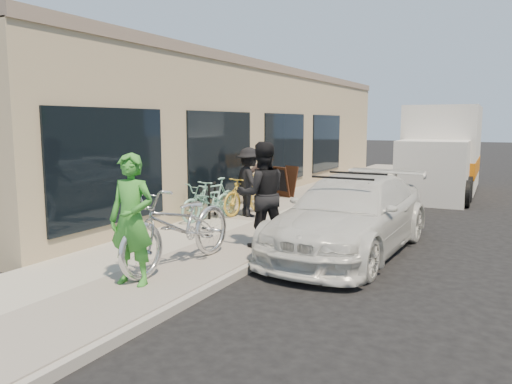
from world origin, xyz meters
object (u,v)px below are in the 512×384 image
at_px(moving_truck, 441,155).
at_px(cruiser_bike_a, 215,198).
at_px(sedan_silver, 371,205).
at_px(woman_rider, 132,220).
at_px(bystander_b, 261,180).
at_px(bike_rack, 212,196).
at_px(bystander_a, 249,182).
at_px(man_standing, 262,195).
at_px(cruiser_bike_c, 245,195).
at_px(cruiser_bike_b, 209,201).
at_px(sedan_white, 350,215).
at_px(sandwich_board, 285,181).
at_px(tandem_bike, 180,225).

bearing_deg(moving_truck, cruiser_bike_a, -118.17).
relative_size(sedan_silver, moving_truck, 0.50).
height_order(woman_rider, bystander_b, woman_rider).
xyz_separation_m(bike_rack, bystander_a, (0.72, 0.55, 0.33)).
bearing_deg(sedan_silver, woman_rider, -100.49).
height_order(bike_rack, sedan_silver, sedan_silver).
distance_m(woman_rider, bystander_b, 6.91).
bearing_deg(woman_rider, bike_rack, 100.83).
relative_size(man_standing, cruiser_bike_c, 1.20).
height_order(bike_rack, woman_rider, woman_rider).
relative_size(sedan_silver, cruiser_bike_b, 1.83).
bearing_deg(bystander_a, moving_truck, -77.75).
bearing_deg(cruiser_bike_c, sedan_white, -18.81).
relative_size(cruiser_bike_a, cruiser_bike_b, 0.95).
xyz_separation_m(sedan_silver, cruiser_bike_b, (-3.42, -1.64, 0.07)).
height_order(sandwich_board, man_standing, man_standing).
distance_m(sedan_white, cruiser_bike_b, 3.74).
height_order(sandwich_board, cruiser_bike_c, cruiser_bike_c).
bearing_deg(bike_rack, moving_truck, 63.18).
bearing_deg(cruiser_bike_a, cruiser_bike_b, -76.80).
height_order(woman_rider, cruiser_bike_a, woman_rider).
xyz_separation_m(tandem_bike, cruiser_bike_b, (-1.70, 3.42, -0.23)).
distance_m(tandem_bike, cruiser_bike_b, 3.83).
bearing_deg(sedan_silver, tandem_bike, -102.86).
distance_m(sedan_white, bystander_b, 4.65).
bearing_deg(cruiser_bike_c, sedan_silver, 21.53).
bearing_deg(moving_truck, sedan_silver, -96.85).
relative_size(sandwich_board, cruiser_bike_b, 0.56).
relative_size(sedan_silver, woman_rider, 1.65).
bearing_deg(woman_rider, bystander_a, 91.59).
xyz_separation_m(woman_rider, man_standing, (0.63, 2.76, 0.04)).
bearing_deg(cruiser_bike_b, sedan_silver, 37.36).
height_order(sedan_silver, woman_rider, woman_rider).
height_order(sedan_white, cruiser_bike_b, sedan_white).
bearing_deg(tandem_bike, cruiser_bike_b, 120.08).
distance_m(bike_rack, tandem_bike, 4.15).
relative_size(cruiser_bike_a, bystander_b, 1.09).
height_order(tandem_bike, cruiser_bike_b, tandem_bike).
bearing_deg(woman_rider, man_standing, 67.93).
relative_size(moving_truck, cruiser_bike_b, 3.66).
bearing_deg(moving_truck, cruiser_bike_c, -117.83).
relative_size(sandwich_board, cruiser_bike_a, 0.59).
xyz_separation_m(bike_rack, cruiser_bike_b, (0.10, -0.31, -0.07)).
bearing_deg(man_standing, cruiser_bike_a, -80.84).
bearing_deg(man_standing, tandem_bike, 32.04).
bearing_deg(cruiser_bike_b, moving_truck, 76.36).
distance_m(cruiser_bike_c, bystander_b, 1.32).
height_order(bike_rack, cruiser_bike_a, cruiser_bike_a).
relative_size(sedan_silver, man_standing, 1.58).
height_order(bystander_a, bystander_b, bystander_a).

